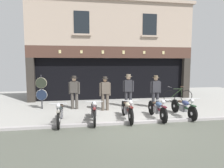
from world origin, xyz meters
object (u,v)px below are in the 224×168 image
object	(u,v)px
salesman_left	(74,91)
leaning_bicycle	(178,96)
motorcycle_right	(183,107)
tyre_sign_pole	(41,89)
motorcycle_left	(60,113)
motorcycle_center_left	(94,111)
advert_board_far	(151,73)
assistant_far_right	(156,90)
motorcycle_center_right	(157,109)
motorcycle_center	(127,109)
shopkeeper_center	(105,92)
salesman_right	(128,89)
advert_board_near	(134,73)

from	to	relation	value
salesman_left	leaning_bicycle	world-z (taller)	salesman_left
motorcycle_right	tyre_sign_pole	bearing A→B (deg)	-22.17
motorcycle_right	salesman_left	world-z (taller)	salesman_left
motorcycle_left	motorcycle_center_left	distance (m)	1.29
salesman_left	advert_board_far	distance (m)	5.53
motorcycle_left	assistant_far_right	xyz separation A→B (m)	(4.59, 1.93, 0.51)
leaning_bicycle	motorcycle_right	bearing A→B (deg)	160.49
motorcycle_right	tyre_sign_pole	distance (m)	6.76
motorcycle_center_right	motorcycle_right	size ratio (longest dim) A/B	0.95
motorcycle_center	assistant_far_right	bearing A→B (deg)	-134.04
shopkeeper_center	assistant_far_right	bearing A→B (deg)	174.96
motorcycle_left	motorcycle_center_left	bearing A→B (deg)	179.75
advert_board_far	assistant_far_right	bearing A→B (deg)	-105.86
shopkeeper_center	leaning_bicycle	xyz separation A→B (m)	(4.52, 1.36, -0.52)
motorcycle_right	advert_board_far	world-z (taller)	advert_board_far
tyre_sign_pole	leaning_bicycle	bearing A→B (deg)	4.05
tyre_sign_pole	motorcycle_left	bearing A→B (deg)	-66.82
motorcycle_left	leaning_bicycle	world-z (taller)	leaning_bicycle
salesman_right	advert_board_near	xyz separation A→B (m)	(0.99, 2.47, 0.68)
salesman_right	advert_board_far	size ratio (longest dim) A/B	1.85
motorcycle_center_right	advert_board_near	bearing A→B (deg)	-93.95
motorcycle_center_left	leaning_bicycle	world-z (taller)	leaning_bicycle
motorcycle_right	tyre_sign_pole	xyz separation A→B (m)	(-6.26, 2.50, 0.57)
advert_board_near	advert_board_far	world-z (taller)	advert_board_near
motorcycle_center_left	advert_board_near	bearing A→B (deg)	-119.73
motorcycle_center_left	tyre_sign_pole	distance (m)	3.60
motorcycle_left	assistant_far_right	world-z (taller)	assistant_far_right
motorcycle_center	advert_board_far	distance (m)	5.62
motorcycle_right	shopkeeper_center	world-z (taller)	shopkeeper_center
motorcycle_center	tyre_sign_pole	distance (m)	4.59
motorcycle_center_left	advert_board_near	world-z (taller)	advert_board_near
motorcycle_center_right	salesman_right	xyz separation A→B (m)	(-0.64, 2.34, 0.54)
shopkeeper_center	advert_board_near	size ratio (longest dim) A/B	1.71
advert_board_near	motorcycle_center	bearing A→B (deg)	-108.77
salesman_left	advert_board_far	size ratio (longest dim) A/B	1.79
assistant_far_right	leaning_bicycle	xyz separation A→B (m)	(1.90, 1.23, -0.54)
motorcycle_center_left	tyre_sign_pole	bearing A→B (deg)	-45.36
advert_board_near	salesman_left	bearing A→B (deg)	-146.87
motorcycle_center	motorcycle_right	size ratio (longest dim) A/B	1.01
motorcycle_center	motorcycle_center_right	world-z (taller)	motorcycle_center
motorcycle_center	advert_board_far	xyz separation A→B (m)	(2.76, 4.74, 1.22)
assistant_far_right	advert_board_far	size ratio (longest dim) A/B	1.79
motorcycle_center	assistant_far_right	size ratio (longest dim) A/B	1.24
motorcycle_center_right	tyre_sign_pole	size ratio (longest dim) A/B	1.13
advert_board_near	leaning_bicycle	world-z (taller)	advert_board_near
motorcycle_right	advert_board_near	world-z (taller)	advert_board_near
motorcycle_left	salesman_right	bearing A→B (deg)	-144.91
motorcycle_center	salesman_right	size ratio (longest dim) A/B	1.20
motorcycle_center_left	leaning_bicycle	size ratio (longest dim) A/B	1.14
motorcycle_center	motorcycle_right	distance (m)	2.50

